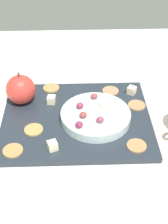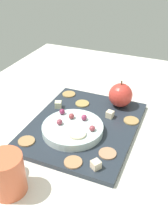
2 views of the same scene
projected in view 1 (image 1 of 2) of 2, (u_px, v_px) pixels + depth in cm
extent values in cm
cube|color=silver|center=(66.00, 121.00, 86.17)|extent=(120.47, 101.72, 4.50)
cube|color=#262F39|center=(76.00, 119.00, 82.11)|extent=(36.84, 29.93, 1.43)
cylinder|color=silver|center=(96.00, 116.00, 80.08)|extent=(17.15, 17.15, 2.25)
sphere|color=red|center=(21.00, 89.00, 84.27)|extent=(7.68, 7.68, 7.68)
cylinder|color=brown|center=(19.00, 75.00, 81.50)|extent=(0.50, 0.50, 1.20)
cube|color=#F5F0C0|center=(52.00, 146.00, 72.21)|extent=(2.65, 2.65, 2.04)
cube|color=#F8E2BE|center=(132.00, 90.00, 88.89)|extent=(2.83, 2.83, 2.04)
cube|color=#F9E3BF|center=(51.00, 100.00, 85.56)|extent=(2.33, 2.33, 2.04)
cylinder|color=#AB8750|center=(51.00, 88.00, 91.20)|extent=(4.50, 4.50, 0.40)
cylinder|color=#A98152|center=(137.00, 146.00, 73.34)|extent=(4.50, 4.50, 0.40)
cylinder|color=tan|center=(34.00, 130.00, 77.56)|extent=(4.50, 4.50, 0.40)
cylinder|color=tan|center=(137.00, 105.00, 85.00)|extent=(4.50, 4.50, 0.40)
cylinder|color=tan|center=(111.00, 91.00, 90.08)|extent=(4.50, 4.50, 0.40)
cylinder|color=#A9864E|center=(13.00, 151.00, 72.16)|extent=(4.50, 4.50, 0.40)
ellipsoid|color=#983D42|center=(83.00, 115.00, 77.42)|extent=(1.77, 1.59, 1.56)
ellipsoid|color=#8B2850|center=(79.00, 125.00, 74.63)|extent=(1.77, 1.59, 1.62)
ellipsoid|color=#933E4E|center=(100.00, 120.00, 76.09)|extent=(1.77, 1.59, 1.51)
ellipsoid|color=#983257|center=(80.00, 106.00, 80.21)|extent=(1.77, 1.59, 1.65)
ellipsoid|color=#9A3F49|center=(94.00, 96.00, 83.45)|extent=(1.77, 1.59, 1.43)
cylinder|color=beige|center=(108.00, 104.00, 81.54)|extent=(4.55, 4.55, 0.60)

